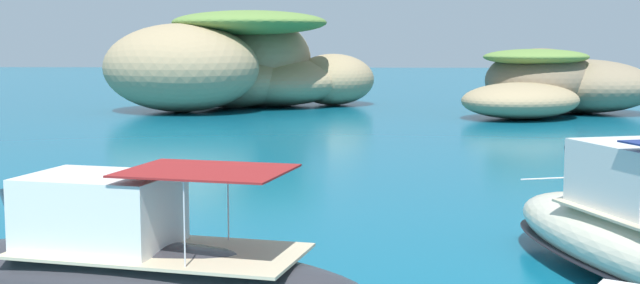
# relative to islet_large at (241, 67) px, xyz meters

# --- Properties ---
(islet_large) EXTENTS (26.07, 25.63, 8.56)m
(islet_large) POSITION_rel_islet_large_xyz_m (0.00, 0.00, 0.00)
(islet_large) COLOR #9E8966
(islet_large) RESTS_ON ground
(islet_small) EXTENTS (20.41, 20.26, 5.33)m
(islet_small) POSITION_rel_islet_large_xyz_m (26.42, -5.89, -1.25)
(islet_small) COLOR #756651
(islet_small) RESTS_ON ground
(motorboat_charcoal) EXTENTS (10.74, 5.27, 3.23)m
(motorboat_charcoal) POSITION_rel_islet_large_xyz_m (5.83, -58.73, -2.61)
(motorboat_charcoal) COLOR #2D2D33
(motorboat_charcoal) RESTS_ON ground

